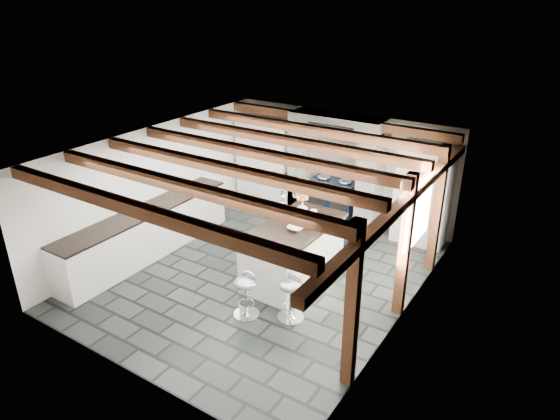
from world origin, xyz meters
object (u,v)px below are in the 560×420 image
Objects in this scene: bar_stool_near at (291,292)px; bar_stool_far at (246,289)px; kitchen_island at (294,251)px; range_cooker at (333,200)px.

bar_stool_far is (-0.62, -0.30, -0.01)m from bar_stool_near.
kitchen_island is 1.21m from bar_stool_near.
range_cooker is at bearing 99.98° from bar_stool_far.
range_cooker is 3.70m from bar_stool_near.
kitchen_island reaches higher than range_cooker.
range_cooker is 1.34× the size of bar_stool_far.
kitchen_island is 2.69× the size of bar_stool_far.
bar_stool_near is 1.02× the size of bar_stool_far.
range_cooker is at bearing 114.79° from bar_stool_near.
kitchen_island is (0.51, -2.48, 0.04)m from range_cooker.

